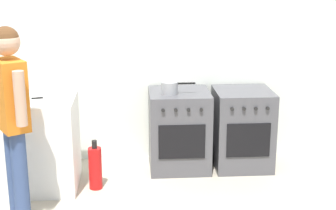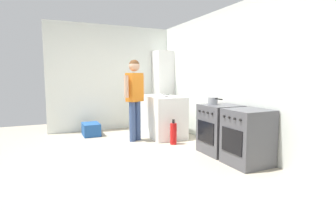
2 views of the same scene
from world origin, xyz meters
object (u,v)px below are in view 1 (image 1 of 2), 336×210
object	(u,v)px
oven_right	(242,129)
person	(12,108)
oven_left	(179,130)
pot	(170,88)
knife_bread	(48,97)
fire_extinguisher	(95,168)

from	to	relation	value
oven_right	person	xyz separation A→B (m)	(-2.17, -1.07, 0.58)
oven_left	pot	distance (m)	0.51
oven_left	oven_right	world-z (taller)	same
pot	knife_bread	distance (m)	1.22
person	knife_bread	bearing A→B (deg)	75.76
knife_bread	fire_extinguisher	world-z (taller)	knife_bread
oven_right	fire_extinguisher	world-z (taller)	oven_right
pot	oven_left	bearing A→B (deg)	39.54
oven_right	pot	bearing A→B (deg)	-173.59
pot	person	bearing A→B (deg)	-144.60
oven_right	knife_bread	world-z (taller)	knife_bread
person	oven_left	bearing A→B (deg)	35.72
oven_left	fire_extinguisher	xyz separation A→B (m)	(-0.87, -0.48, -0.21)
oven_right	person	distance (m)	2.49
oven_left	pot	bearing A→B (deg)	-140.46
fire_extinguisher	oven_right	bearing A→B (deg)	17.09
pot	fire_extinguisher	bearing A→B (deg)	-152.96
pot	fire_extinguisher	xyz separation A→B (m)	(-0.76, -0.39, -0.70)
person	pot	bearing A→B (deg)	35.40
oven_left	knife_bread	xyz separation A→B (m)	(-1.30, -0.35, 0.48)
oven_right	knife_bread	size ratio (longest dim) A/B	2.44
pot	fire_extinguisher	size ratio (longest dim) A/B	0.70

